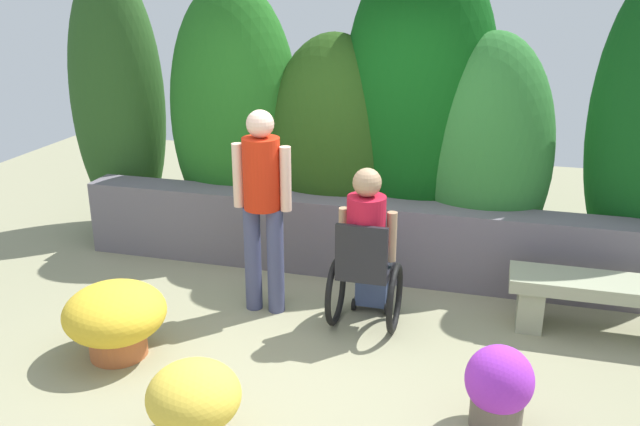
{
  "coord_description": "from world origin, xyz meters",
  "views": [
    {
      "loc": [
        1.32,
        -4.29,
        2.69
      ],
      "look_at": [
        -0.05,
        0.71,
        0.85
      ],
      "focal_mm": 37.82,
      "sensor_mm": 36.0,
      "label": 1
    }
  ],
  "objects_px": {
    "stone_bench": "(619,299)",
    "person_standing_companion": "(262,199)",
    "flower_pot_red_accent": "(115,317)",
    "person_in_wheelchair": "(367,253)",
    "flower_pot_purple_near": "(194,401)",
    "flower_pot_small_foreground": "(499,387)"
  },
  "relations": [
    {
      "from": "stone_bench",
      "to": "flower_pot_red_accent",
      "type": "distance_m",
      "value": 3.83
    },
    {
      "from": "stone_bench",
      "to": "flower_pot_red_accent",
      "type": "bearing_deg",
      "value": -163.96
    },
    {
      "from": "stone_bench",
      "to": "flower_pot_small_foreground",
      "type": "bearing_deg",
      "value": -125.15
    },
    {
      "from": "stone_bench",
      "to": "person_standing_companion",
      "type": "relative_size",
      "value": 0.97
    },
    {
      "from": "flower_pot_purple_near",
      "to": "flower_pot_small_foreground",
      "type": "relative_size",
      "value": 1.03
    },
    {
      "from": "person_standing_companion",
      "to": "flower_pot_small_foreground",
      "type": "height_order",
      "value": "person_standing_companion"
    },
    {
      "from": "stone_bench",
      "to": "flower_pot_small_foreground",
      "type": "relative_size",
      "value": 2.99
    },
    {
      "from": "person_in_wheelchair",
      "to": "flower_pot_small_foreground",
      "type": "height_order",
      "value": "person_in_wheelchair"
    },
    {
      "from": "person_in_wheelchair",
      "to": "flower_pot_purple_near",
      "type": "height_order",
      "value": "person_in_wheelchair"
    },
    {
      "from": "stone_bench",
      "to": "flower_pot_red_accent",
      "type": "height_order",
      "value": "flower_pot_red_accent"
    },
    {
      "from": "stone_bench",
      "to": "person_in_wheelchair",
      "type": "distance_m",
      "value": 1.98
    },
    {
      "from": "flower_pot_red_accent",
      "to": "flower_pot_small_foreground",
      "type": "bearing_deg",
      "value": -2.72
    },
    {
      "from": "person_standing_companion",
      "to": "flower_pot_red_accent",
      "type": "xyz_separation_m",
      "value": [
        -0.81,
        -0.98,
        -0.68
      ]
    },
    {
      "from": "flower_pot_small_foreground",
      "to": "flower_pot_purple_near",
      "type": "bearing_deg",
      "value": -160.06
    },
    {
      "from": "flower_pot_red_accent",
      "to": "stone_bench",
      "type": "bearing_deg",
      "value": 19.61
    },
    {
      "from": "flower_pot_purple_near",
      "to": "flower_pot_red_accent",
      "type": "xyz_separation_m",
      "value": [
        -0.99,
        0.76,
        0.03
      ]
    },
    {
      "from": "flower_pot_red_accent",
      "to": "flower_pot_purple_near",
      "type": "bearing_deg",
      "value": -37.66
    },
    {
      "from": "flower_pot_purple_near",
      "to": "flower_pot_red_accent",
      "type": "bearing_deg",
      "value": 142.34
    },
    {
      "from": "flower_pot_small_foreground",
      "to": "person_standing_companion",
      "type": "bearing_deg",
      "value": 150.11
    },
    {
      "from": "flower_pot_red_accent",
      "to": "person_in_wheelchair",
      "type": "bearing_deg",
      "value": 29.34
    },
    {
      "from": "person_standing_companion",
      "to": "flower_pot_small_foreground",
      "type": "bearing_deg",
      "value": -17.78
    },
    {
      "from": "person_standing_companion",
      "to": "stone_bench",
      "type": "bearing_deg",
      "value": 18.39
    }
  ]
}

